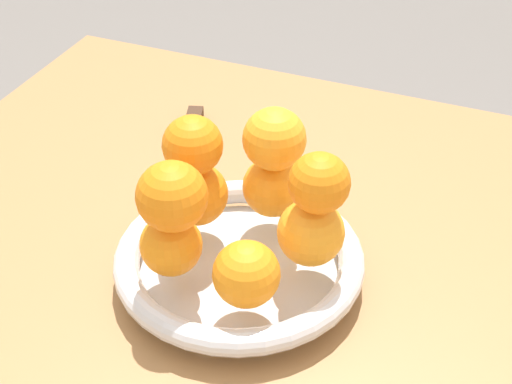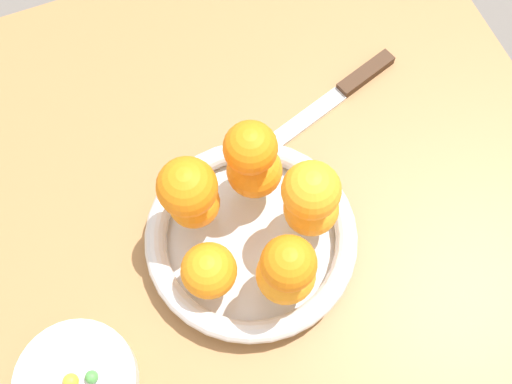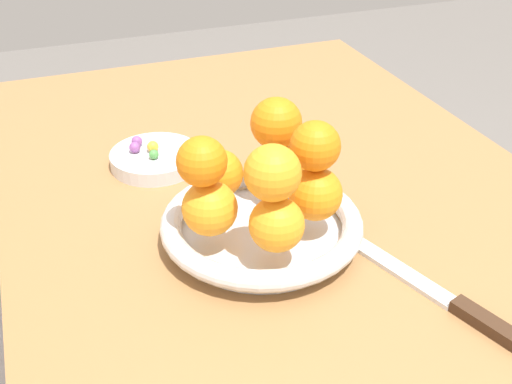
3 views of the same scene
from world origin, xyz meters
name	(u,v)px [view 1 (image 1 of 3)]	position (x,y,z in m)	size (l,w,h in m)	color
fruit_bowl	(239,263)	(-0.12, 0.07, 0.76)	(0.25, 0.25, 0.04)	silver
orange_0	(311,232)	(-0.13, 0.14, 0.81)	(0.07, 0.07, 0.07)	orange
orange_1	(273,187)	(-0.19, 0.08, 0.81)	(0.06, 0.06, 0.06)	orange
orange_2	(196,194)	(-0.15, 0.01, 0.81)	(0.07, 0.07, 0.07)	orange
orange_3	(171,245)	(-0.07, 0.02, 0.81)	(0.06, 0.06, 0.06)	orange
orange_4	(246,274)	(-0.06, 0.10, 0.81)	(0.06, 0.06, 0.06)	orange
orange_5	(274,139)	(-0.18, 0.08, 0.87)	(0.06, 0.06, 0.06)	orange
orange_6	(319,183)	(-0.13, 0.14, 0.87)	(0.06, 0.06, 0.06)	orange
orange_7	(172,196)	(-0.06, 0.03, 0.87)	(0.07, 0.07, 0.07)	orange
orange_8	(193,145)	(-0.14, 0.01, 0.87)	(0.06, 0.06, 0.06)	orange
knife	(185,156)	(-0.29, -0.08, 0.75)	(0.25, 0.10, 0.01)	#3F2819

